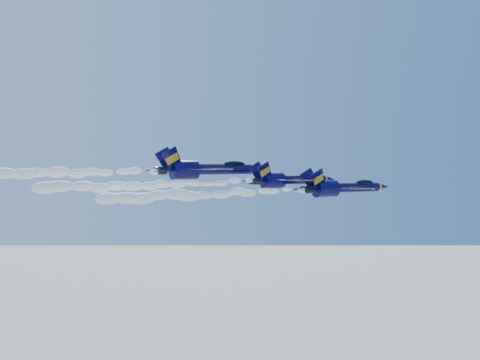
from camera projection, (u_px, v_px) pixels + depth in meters
jet_lead at (343, 188)px, 89.49m from camera, size 18.33×15.03×6.81m
smoke_trail_jet_lead at (210, 194)px, 77.69m from camera, size 33.57×1.90×1.71m
jet_second at (290, 180)px, 89.78m from camera, size 17.04×13.98×6.33m
smoke_trail_jet_second at (153, 185)px, 78.24m from camera, size 33.57×1.76×1.59m
jet_third at (207, 169)px, 87.65m from camera, size 19.99×16.40×7.43m
smoke_trail_jet_third at (44, 173)px, 75.50m from camera, size 33.57×2.07×1.86m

